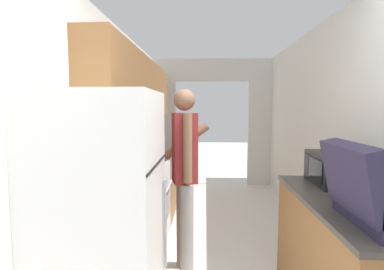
{
  "coord_description": "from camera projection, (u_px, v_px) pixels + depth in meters",
  "views": [
    {
      "loc": [
        -0.12,
        -1.19,
        1.55
      ],
      "look_at": [
        -0.3,
        2.74,
        1.19
      ],
      "focal_mm": 28.0,
      "sensor_mm": 36.0,
      "label": 1
    }
  ],
  "objects": [
    {
      "name": "suitcase",
      "position": [
        376.0,
        197.0,
        1.62
      ],
      "size": [
        0.47,
        0.56,
        0.45
      ],
      "color": "#231E38",
      "rests_on": "counter_right"
    },
    {
      "name": "person",
      "position": [
        185.0,
        175.0,
        2.77
      ],
      "size": [
        0.55,
        0.44,
        1.72
      ],
      "rotation": [
        0.0,
        0.0,
        1.83
      ],
      "color": "#9E9E9E",
      "rests_on": "ground_plane"
    },
    {
      "name": "counter_right",
      "position": [
        347.0,
        264.0,
        2.09
      ],
      "size": [
        0.62,
        1.49,
        0.91
      ],
      "color": "brown",
      "rests_on": "ground_plane"
    },
    {
      "name": "wall_right",
      "position": [
        341.0,
        138.0,
        2.91
      ],
      "size": [
        0.06,
        7.15,
        2.5
      ],
      "color": "silver",
      "rests_on": "ground_plane"
    },
    {
      "name": "counter_left",
      "position": [
        154.0,
        183.0,
        4.31
      ],
      "size": [
        0.62,
        3.41,
        0.91
      ],
      "color": "brown",
      "rests_on": "ground_plane"
    },
    {
      "name": "microwave",
      "position": [
        337.0,
        169.0,
        2.46
      ],
      "size": [
        0.38,
        0.49,
        0.26
      ],
      "color": "black",
      "rests_on": "counter_right"
    },
    {
      "name": "range_oven",
      "position": [
        138.0,
        207.0,
        3.29
      ],
      "size": [
        0.66,
        0.76,
        1.05
      ],
      "color": "#B7B7BC",
      "rests_on": "ground_plane"
    },
    {
      "name": "refrigerator",
      "position": [
        102.0,
        218.0,
        1.97
      ],
      "size": [
        0.76,
        0.74,
        1.65
      ],
      "color": "white",
      "rests_on": "ground_plane"
    },
    {
      "name": "wall_left",
      "position": [
        119.0,
        112.0,
        3.43
      ],
      "size": [
        0.38,
        7.15,
        2.5
      ],
      "color": "silver",
      "rests_on": "ground_plane"
    },
    {
      "name": "wall_far_with_doorway",
      "position": [
        212.0,
        114.0,
        5.94
      ],
      "size": [
        2.74,
        0.06,
        2.5
      ],
      "color": "silver",
      "rests_on": "ground_plane"
    }
  ]
}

